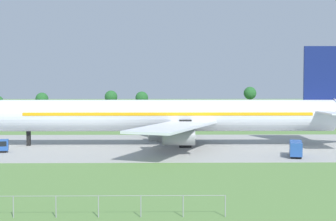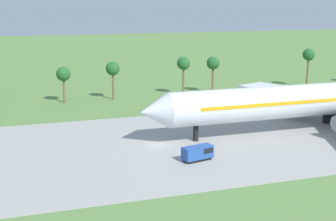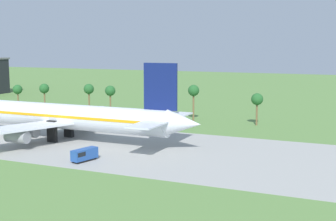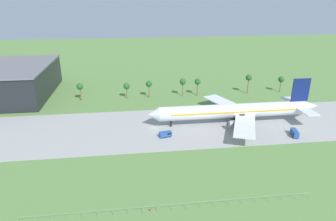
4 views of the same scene
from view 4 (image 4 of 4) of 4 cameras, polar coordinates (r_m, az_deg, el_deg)
ground_plane at (r=133.14m, az=-2.54°, el=-3.31°), size 600.00×600.00×0.00m
taxiway_strip at (r=133.14m, az=-2.54°, el=-3.31°), size 320.00×44.00×0.02m
jet_airliner at (r=139.10m, az=12.83°, el=-0.04°), size 80.00×54.06×20.09m
baggage_tug at (r=124.25m, az=-0.42°, el=-4.52°), size 5.42×3.10×2.37m
fuel_truck at (r=135.39m, az=22.99°, el=-4.00°), size 3.33×6.38×2.67m
perimeter_fence at (r=85.51m, az=0.87°, el=-17.76°), size 80.10×0.10×2.10m
no_stopping_sign at (r=85.06m, az=-3.15°, el=-18.39°), size 0.44×0.08×1.68m
terminal_building at (r=193.99m, az=-26.68°, el=5.12°), size 36.72×61.20×17.74m
palm_tree_row at (r=172.28m, az=2.80°, el=5.33°), size 120.88×3.60×11.57m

